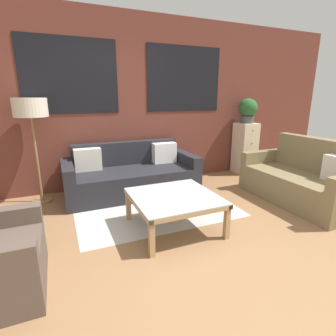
{
  "coord_description": "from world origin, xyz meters",
  "views": [
    {
      "loc": [
        -1.23,
        -1.97,
        1.51
      ],
      "look_at": [
        0.14,
        1.24,
        0.55
      ],
      "focal_mm": 28.0,
      "sensor_mm": 36.0,
      "label": 1
    }
  ],
  "objects_px": {
    "coffee_table": "(174,200)",
    "couch_dark": "(131,176)",
    "potted_plant": "(248,110)",
    "drawer_cabinet": "(245,148)",
    "floor_lamp": "(31,111)",
    "settee_vintage": "(301,181)"
  },
  "relations": [
    {
      "from": "potted_plant",
      "to": "coffee_table",
      "type": "bearing_deg",
      "value": -145.05
    },
    {
      "from": "settee_vintage",
      "to": "potted_plant",
      "type": "distance_m",
      "value": 1.84
    },
    {
      "from": "coffee_table",
      "to": "potted_plant",
      "type": "relative_size",
      "value": 2.0
    },
    {
      "from": "settee_vintage",
      "to": "potted_plant",
      "type": "bearing_deg",
      "value": 82.11
    },
    {
      "from": "floor_lamp",
      "to": "settee_vintage",
      "type": "bearing_deg",
      "value": -22.99
    },
    {
      "from": "drawer_cabinet",
      "to": "potted_plant",
      "type": "distance_m",
      "value": 0.76
    },
    {
      "from": "coffee_table",
      "to": "couch_dark",
      "type": "bearing_deg",
      "value": 95.36
    },
    {
      "from": "settee_vintage",
      "to": "couch_dark",
      "type": "bearing_deg",
      "value": 148.51
    },
    {
      "from": "floor_lamp",
      "to": "drawer_cabinet",
      "type": "relative_size",
      "value": 1.49
    },
    {
      "from": "couch_dark",
      "to": "drawer_cabinet",
      "type": "xyz_separation_m",
      "value": [
        2.41,
        0.22,
        0.22
      ]
    },
    {
      "from": "couch_dark",
      "to": "floor_lamp",
      "type": "bearing_deg",
      "value": 173.54
    },
    {
      "from": "couch_dark",
      "to": "potted_plant",
      "type": "xyz_separation_m",
      "value": [
        2.41,
        0.22,
        0.98
      ]
    },
    {
      "from": "couch_dark",
      "to": "coffee_table",
      "type": "xyz_separation_m",
      "value": [
        0.13,
        -1.37,
        0.08
      ]
    },
    {
      "from": "drawer_cabinet",
      "to": "potted_plant",
      "type": "bearing_deg",
      "value": 90.0
    },
    {
      "from": "coffee_table",
      "to": "drawer_cabinet",
      "type": "xyz_separation_m",
      "value": [
        2.28,
        1.59,
        0.14
      ]
    },
    {
      "from": "coffee_table",
      "to": "potted_plant",
      "type": "height_order",
      "value": "potted_plant"
    },
    {
      "from": "floor_lamp",
      "to": "drawer_cabinet",
      "type": "bearing_deg",
      "value": 1.05
    },
    {
      "from": "settee_vintage",
      "to": "potted_plant",
      "type": "xyz_separation_m",
      "value": [
        0.22,
        1.56,
        0.95
      ]
    },
    {
      "from": "potted_plant",
      "to": "drawer_cabinet",
      "type": "bearing_deg",
      "value": -90.0
    },
    {
      "from": "coffee_table",
      "to": "settee_vintage",
      "type": "bearing_deg",
      "value": 0.87
    },
    {
      "from": "settee_vintage",
      "to": "drawer_cabinet",
      "type": "bearing_deg",
      "value": 82.11
    },
    {
      "from": "couch_dark",
      "to": "drawer_cabinet",
      "type": "height_order",
      "value": "drawer_cabinet"
    }
  ]
}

